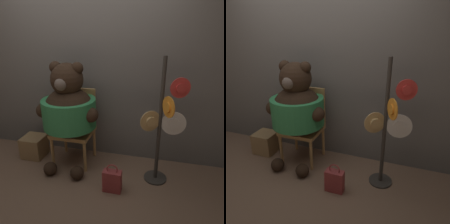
{
  "view_description": "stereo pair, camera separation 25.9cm",
  "coord_description": "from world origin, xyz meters",
  "views": [
    {
      "loc": [
        1.01,
        -2.11,
        1.77
      ],
      "look_at": [
        0.44,
        0.24,
        0.83
      ],
      "focal_mm": 35.0,
      "sensor_mm": 36.0,
      "label": 1
    },
    {
      "loc": [
        1.26,
        -2.03,
        1.77
      ],
      "look_at": [
        0.44,
        0.24,
        0.83
      ],
      "focal_mm": 35.0,
      "sensor_mm": 36.0,
      "label": 2
    }
  ],
  "objects": [
    {
      "name": "teddy_bear",
      "position": [
        -0.13,
        0.27,
        0.8
      ],
      "size": [
        0.82,
        0.72,
        1.4
      ],
      "color": "black",
      "rests_on": "ground_plane"
    },
    {
      "name": "handbag_on_ground",
      "position": [
        0.53,
        -0.13,
        0.14
      ],
      "size": [
        0.21,
        0.1,
        0.36
      ],
      "color": "maroon",
      "rests_on": "ground_plane"
    },
    {
      "name": "chair",
      "position": [
        -0.13,
        0.43,
        0.54
      ],
      "size": [
        0.51,
        0.45,
        1.01
      ],
      "color": "#B2844C",
      "rests_on": "ground_plane"
    },
    {
      "name": "wall_back",
      "position": [
        0.0,
        0.7,
        1.37
      ],
      "size": [
        8.0,
        0.1,
        2.74
      ],
      "color": "#66605B",
      "rests_on": "ground_plane"
    },
    {
      "name": "hat_display_rack",
      "position": [
        1.04,
        0.2,
        0.72
      ],
      "size": [
        0.5,
        0.36,
        1.5
      ],
      "color": "#332D28",
      "rests_on": "ground_plane"
    },
    {
      "name": "wooden_crate",
      "position": [
        -0.75,
        0.33,
        0.15
      ],
      "size": [
        0.31,
        0.31,
        0.31
      ],
      "color": "#937047",
      "rests_on": "ground_plane"
    },
    {
      "name": "ground_plane",
      "position": [
        0.0,
        0.0,
        0.0
      ],
      "size": [
        14.0,
        14.0,
        0.0
      ],
      "primitive_type": "plane",
      "color": "brown"
    }
  ]
}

